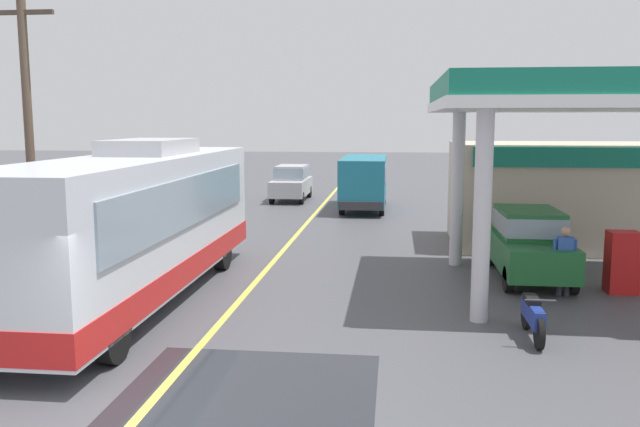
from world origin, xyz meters
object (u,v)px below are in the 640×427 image
(pedestrian_by_shop, at_px, (564,257))
(coach_bus_main, at_px, (136,227))
(motorcycle_parked_forecourt, at_px, (533,316))
(car_at_pump, at_px, (529,240))
(minibus_opposing_lane, at_px, (364,178))
(car_trailing_behind_bus, at_px, (291,181))

(pedestrian_by_shop, bearing_deg, coach_bus_main, -171.29)
(coach_bus_main, bearing_deg, motorcycle_parked_forecourt, -11.58)
(car_at_pump, height_order, minibus_opposing_lane, minibus_opposing_lane)
(coach_bus_main, relative_size, motorcycle_parked_forecourt, 6.13)
(coach_bus_main, xyz_separation_m, minibus_opposing_lane, (4.43, 16.42, -0.25))
(motorcycle_parked_forecourt, distance_m, pedestrian_by_shop, 3.56)
(coach_bus_main, xyz_separation_m, car_trailing_behind_bus, (0.50, 19.46, -0.71))
(coach_bus_main, xyz_separation_m, car_at_pump, (9.38, 3.27, -0.71))
(motorcycle_parked_forecourt, bearing_deg, car_at_pump, 80.07)
(car_trailing_behind_bus, bearing_deg, motorcycle_parked_forecourt, -69.30)
(motorcycle_parked_forecourt, bearing_deg, pedestrian_by_shop, 67.29)
(car_at_pump, relative_size, pedestrian_by_shop, 2.53)
(coach_bus_main, bearing_deg, pedestrian_by_shop, 8.71)
(coach_bus_main, bearing_deg, minibus_opposing_lane, 74.90)
(car_trailing_behind_bus, bearing_deg, pedestrian_by_shop, -62.43)
(car_at_pump, distance_m, pedestrian_by_shop, 1.82)
(car_at_pump, height_order, car_trailing_behind_bus, same)
(motorcycle_parked_forecourt, bearing_deg, coach_bus_main, 168.42)
(minibus_opposing_lane, relative_size, motorcycle_parked_forecourt, 3.41)
(motorcycle_parked_forecourt, bearing_deg, car_trailing_behind_bus, 110.70)
(coach_bus_main, relative_size, pedestrian_by_shop, 6.65)
(motorcycle_parked_forecourt, distance_m, car_trailing_behind_bus, 22.67)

